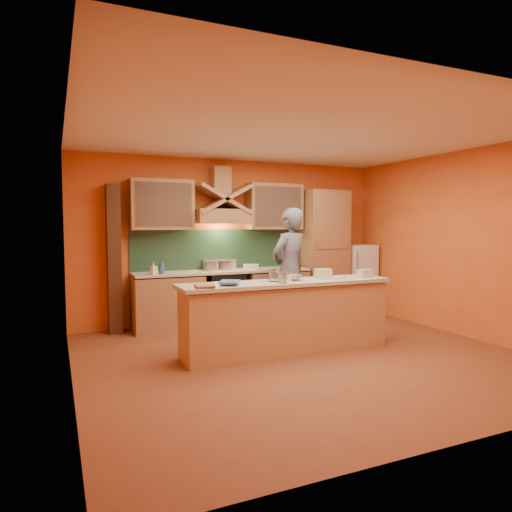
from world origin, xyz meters
name	(u,v)px	position (x,y,z in m)	size (l,w,h in m)	color
floor	(305,357)	(0.00, 0.00, 0.00)	(5.50, 5.00, 0.01)	brown
ceiling	(306,134)	(0.00, 0.00, 2.80)	(5.50, 5.00, 0.01)	white
wall_back	(234,241)	(0.00, 2.50, 1.40)	(5.50, 0.02, 2.80)	orange
wall_front	(472,263)	(0.00, -2.50, 1.40)	(5.50, 0.02, 2.80)	orange
wall_left	(69,253)	(-2.75, 0.00, 1.40)	(0.02, 5.00, 2.80)	orange
wall_right	(465,244)	(2.75, 0.00, 1.40)	(0.02, 5.00, 2.80)	orange
base_cabinet_left	(168,303)	(-1.25, 2.20, 0.43)	(1.10, 0.60, 0.86)	#A5704B
base_cabinet_right	(274,296)	(0.65, 2.20, 0.43)	(1.10, 0.60, 0.86)	#A5704B
counter_top	(224,271)	(-0.30, 2.20, 0.90)	(3.00, 0.62, 0.04)	beige
stove	(224,298)	(-0.30, 2.20, 0.45)	(0.60, 0.58, 0.90)	black
backsplash	(218,250)	(-0.30, 2.48, 1.25)	(3.00, 0.03, 0.70)	#1A3A2A
range_hood	(222,216)	(-0.30, 2.25, 1.82)	(0.92, 0.50, 0.24)	#A5704B
hood_chimney	(220,182)	(-0.30, 2.35, 2.40)	(0.30, 0.30, 0.50)	#A5704B
upper_cabinet_left	(162,205)	(-1.30, 2.33, 2.00)	(1.00, 0.35, 0.80)	#A5704B
upper_cabinet_right	(274,207)	(0.70, 2.33, 2.00)	(1.00, 0.35, 0.80)	#A5704B
pantry_column	(323,253)	(1.65, 2.20, 1.15)	(0.80, 0.60, 2.30)	#A5704B
fridge	(356,278)	(2.40, 2.20, 0.65)	(0.58, 0.60, 1.30)	white
trim_column_left	(114,259)	(-2.05, 2.35, 1.15)	(0.20, 0.30, 2.30)	#472816
island_body	(287,319)	(-0.10, 0.30, 0.44)	(2.80, 0.55, 0.88)	tan
island_top	(287,283)	(-0.10, 0.30, 0.92)	(2.90, 0.62, 0.05)	beige
person	(289,270)	(0.52, 1.39, 0.97)	(0.71, 0.47, 1.94)	slate
pot_large	(212,267)	(-0.50, 2.23, 0.98)	(0.24, 0.24, 0.16)	silver
pot_small	(225,267)	(-0.24, 2.27, 0.97)	(0.18, 0.18, 0.15)	#B2B2B9
soap_bottle_a	(154,268)	(-1.50, 2.02, 1.02)	(0.09, 0.09, 0.19)	silver
soap_bottle_b	(162,266)	(-1.37, 2.06, 1.04)	(0.09, 0.09, 0.23)	#345690
bowl_back	(291,265)	(1.01, 2.24, 0.96)	(0.24, 0.24, 0.08)	white
dish_rack	(251,267)	(0.14, 2.07, 0.97)	(0.26, 0.20, 0.09)	white
book_lower	(195,286)	(-1.38, 0.20, 0.96)	(0.23, 0.31, 0.03)	#A15439
book_upper	(220,282)	(-1.03, 0.30, 0.98)	(0.24, 0.33, 0.03)	#3E5D89
jar_large	(275,276)	(-0.27, 0.32, 1.02)	(0.16, 0.16, 0.15)	silver
jar_small	(282,277)	(-0.26, 0.12, 1.02)	(0.11, 0.11, 0.16)	white
kitchen_scale	(286,278)	(-0.13, 0.27, 1.00)	(0.12, 0.12, 0.10)	white
mixing_bowl	(291,278)	(-0.01, 0.36, 0.98)	(0.29, 0.29, 0.07)	white
cloth	(335,278)	(0.65, 0.30, 0.95)	(0.22, 0.16, 0.01)	#C6ACA3
grocery_bag_a	(323,274)	(0.48, 0.34, 1.01)	(0.20, 0.16, 0.13)	beige
grocery_bag_b	(365,273)	(1.09, 0.22, 1.00)	(0.18, 0.14, 0.11)	beige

